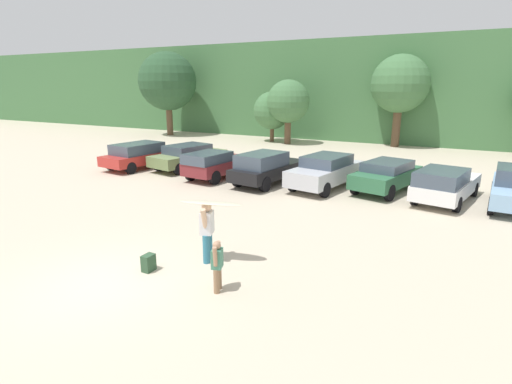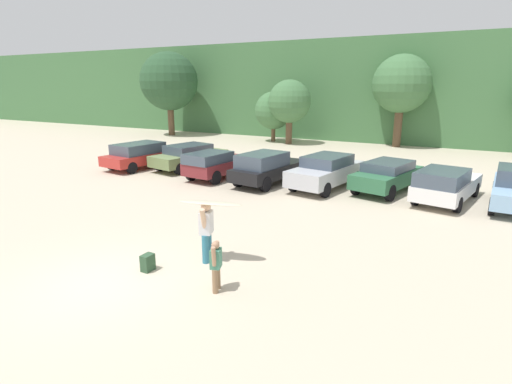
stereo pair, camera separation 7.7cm
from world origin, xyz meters
name	(u,v)px [view 1 (the left image)]	position (x,y,z in m)	size (l,w,h in m)	color
ground_plane	(101,284)	(0.00, 0.00, 0.00)	(120.00, 120.00, 0.00)	beige
hillside_ridge	(383,90)	(0.00, 34.07, 4.26)	(108.00, 12.00, 8.52)	#427042
tree_center	(168,81)	(-18.21, 24.92, 5.05)	(5.43, 5.43, 7.79)	brown
tree_ridge_back	(272,111)	(-7.40, 25.32, 2.63)	(3.17, 3.17, 4.22)	brown
tree_left	(288,102)	(-5.65, 24.65, 3.41)	(3.46, 3.46, 5.18)	brown
tree_center_right	(400,84)	(2.54, 27.11, 4.78)	(4.39, 4.39, 7.02)	brown
parked_car_red	(141,154)	(-9.34, 11.43, 0.79)	(2.45, 4.95, 1.47)	#B72D28
parked_car_olive_green	(188,156)	(-6.65, 12.48, 0.76)	(2.75, 4.88, 1.41)	#6B7F4C
parked_car_maroon	(216,164)	(-3.84, 11.09, 0.79)	(2.17, 4.28, 1.45)	maroon
parked_car_black	(267,167)	(-0.97, 11.24, 0.84)	(2.35, 4.81, 1.59)	black
parked_car_silver	(326,171)	(1.82, 11.88, 0.82)	(2.59, 4.88, 1.55)	silver
parked_car_forest_green	(387,175)	(4.51, 12.46, 0.78)	(2.71, 4.44, 1.41)	#2D6642
parked_car_white	(445,184)	(6.98, 11.80, 0.77)	(2.60, 4.71, 1.47)	white
person_adult	(207,228)	(1.56, 2.39, 0.96)	(0.43, 0.74, 1.69)	teal
person_child	(217,263)	(2.73, 1.08, 0.71)	(0.32, 0.51, 1.26)	#8C6B4C
surfboard_cream	(211,203)	(1.70, 2.41, 1.69)	(1.86, 0.93, 0.12)	beige
backpack_dropped	(148,263)	(0.54, 1.13, 0.22)	(0.24, 0.34, 0.45)	#2D4C33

